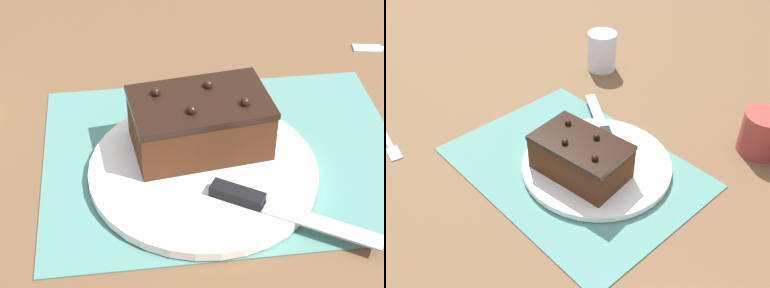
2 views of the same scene
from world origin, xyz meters
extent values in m
plane|color=brown|center=(0.00, 0.00, 0.00)|extent=(3.00, 3.00, 0.00)
cube|color=slate|center=(0.00, 0.00, 0.00)|extent=(0.46, 0.34, 0.00)
cylinder|color=white|center=(0.03, 0.03, 0.01)|extent=(0.28, 0.28, 0.01)
cube|color=#472614|center=(0.03, -0.01, 0.05)|extent=(0.18, 0.12, 0.06)
cube|color=black|center=(0.03, -0.01, 0.08)|extent=(0.18, 0.13, 0.01)
sphere|color=black|center=(-0.02, 0.01, 0.09)|extent=(0.01, 0.01, 0.01)
sphere|color=black|center=(0.02, -0.04, 0.09)|extent=(0.01, 0.01, 0.01)
sphere|color=black|center=(0.04, 0.01, 0.09)|extent=(0.01, 0.01, 0.01)
sphere|color=black|center=(0.08, -0.03, 0.09)|extent=(0.01, 0.01, 0.01)
cube|color=black|center=(0.00, 0.09, 0.02)|extent=(0.06, 0.05, 0.01)
cube|color=#B7BABF|center=(-0.09, 0.15, 0.02)|extent=(0.13, 0.09, 0.00)
cube|color=#B7BABF|center=(-0.27, -0.24, 0.00)|extent=(0.05, 0.03, 0.01)
camera|label=1|loc=(0.12, 0.61, 0.54)|focal=60.00mm
camera|label=2|loc=(0.48, -0.43, 0.57)|focal=42.00mm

